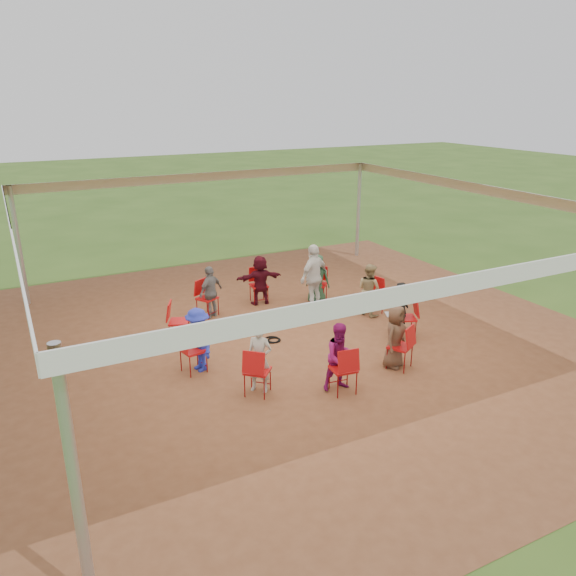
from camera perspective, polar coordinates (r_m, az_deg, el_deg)
name	(u,v)px	position (r m, az deg, el deg)	size (l,w,h in m)	color
ground	(293,339)	(12.28, 0.55, -5.21)	(80.00, 80.00, 0.00)	#36581B
dirt_patch	(293,339)	(12.27, 0.55, -5.18)	(13.00, 13.00, 0.00)	brown
tent	(294,233)	(11.51, 0.59, 5.63)	(10.33, 10.33, 3.00)	#B2B2B7
chair_0	(406,318)	(12.46, 11.89, -3.01)	(0.42, 0.44, 0.90)	#BB0D0F
chair_1	(372,296)	(13.67, 8.56, -0.80)	(0.42, 0.44, 0.90)	#BB0D0F
chair_2	(318,285)	(14.33, 3.09, 0.33)	(0.42, 0.44, 0.90)	#BB0D0F
chair_3	(259,286)	(14.27, -2.98, 0.24)	(0.42, 0.44, 0.90)	#BB0D0F
chair_4	(207,298)	(13.50, -8.21, -1.05)	(0.42, 0.44, 0.90)	#BB0D0F
chair_5	(179,322)	(12.22, -11.01, -3.39)	(0.42, 0.44, 0.90)	#BB0D0F
chair_6	(193,350)	(10.85, -9.61, -6.28)	(0.42, 0.44, 0.90)	#BB0D0F
chair_7	(257,371)	(9.97, -3.13, -8.42)	(0.42, 0.44, 0.90)	#BB0D0F
chair_8	(343,369)	(10.06, 5.62, -8.22)	(0.42, 0.44, 0.90)	#BB0D0F
chair_9	(400,347)	(11.07, 11.31, -5.86)	(0.42, 0.44, 0.90)	#BB0D0F
person_seated_0	(401,310)	(12.37, 11.41, -2.21)	(0.46, 0.30, 1.26)	black
person_seated_1	(369,290)	(13.53, 8.25, -0.16)	(0.61, 0.35, 1.26)	#927F56
person_seated_2	(317,279)	(14.16, 2.99, 0.90)	(0.62, 0.35, 1.26)	#22432C
person_seated_3	(260,280)	(14.10, -2.84, 0.82)	(1.17, 0.44, 1.26)	#420A15
person_seated_4	(211,292)	(13.36, -7.86, -0.39)	(0.74, 0.38, 1.26)	slate
person_seated_5	(198,340)	(10.83, -9.11, -5.22)	(0.82, 0.40, 1.26)	#212DAC
person_seated_6	(259,358)	(9.98, -2.93, -7.16)	(0.46, 0.30, 1.26)	#A59F92
person_seated_7	(341,357)	(10.07, 5.36, -6.98)	(0.61, 0.35, 1.26)	#841157
person_seated_8	(395,336)	(11.04, 10.80, -4.84)	(0.62, 0.35, 1.26)	brown
standing_person	(314,277)	(13.75, 2.66, 1.15)	(0.96, 0.49, 1.63)	silver
cable_coil	(273,340)	(12.19, -1.57, -5.29)	(0.38, 0.38, 0.03)	black
laptop	(393,312)	(12.34, 10.67, -2.40)	(0.36, 0.39, 0.22)	#B7B7BC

